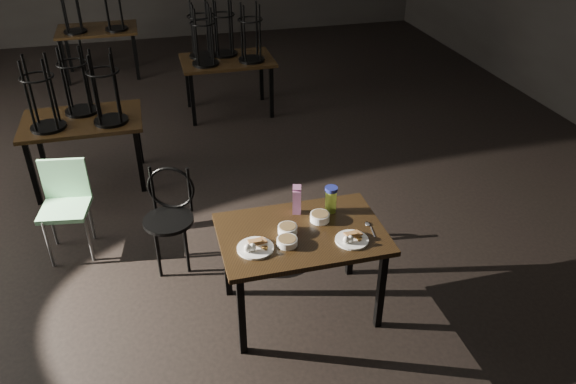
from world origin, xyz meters
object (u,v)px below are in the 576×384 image
object	(u,v)px
bentwood_chair	(170,211)
juice_carton	(297,200)
main_table	(302,240)
water_bottle	(331,199)
school_chair	(65,200)

from	to	relation	value
bentwood_chair	juice_carton	bearing A→B (deg)	-14.93
main_table	juice_carton	bearing A→B (deg)	83.08
water_bottle	school_chair	bearing A→B (deg)	152.31
bentwood_chair	school_chair	bearing A→B (deg)	172.65
main_table	water_bottle	bearing A→B (deg)	35.72
juice_carton	main_table	bearing A→B (deg)	-96.92
juice_carton	bentwood_chair	size ratio (longest dim) A/B	0.28
main_table	bentwood_chair	world-z (taller)	bentwood_chair
water_bottle	bentwood_chair	distance (m)	1.40
juice_carton	water_bottle	world-z (taller)	juice_carton
water_bottle	juice_carton	bearing A→B (deg)	169.86
main_table	bentwood_chair	size ratio (longest dim) A/B	1.35
bentwood_chair	main_table	bearing A→B (deg)	-25.32
main_table	juice_carton	distance (m)	0.32
water_bottle	school_chair	world-z (taller)	water_bottle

